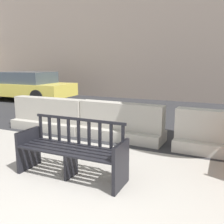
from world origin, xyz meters
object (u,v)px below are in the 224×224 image
at_px(street_bench, 72,152).
at_px(jersey_barrier_left, 49,117).
at_px(jersey_barrier_centre, 120,124).
at_px(car_taxi_near, 25,86).

bearing_deg(street_bench, jersey_barrier_left, 135.12).
bearing_deg(jersey_barrier_centre, street_bench, -87.84).
bearing_deg(car_taxi_near, street_bench, -42.27).
bearing_deg(street_bench, jersey_barrier_centre, 92.16).
relative_size(jersey_barrier_centre, car_taxi_near, 0.43).
bearing_deg(jersey_barrier_left, street_bench, -44.88).
distance_m(jersey_barrier_left, car_taxi_near, 5.80).
distance_m(street_bench, car_taxi_near, 8.76).
relative_size(street_bench, jersey_barrier_left, 0.84).
xyz_separation_m(jersey_barrier_left, car_taxi_near, (-4.37, 3.79, 0.33)).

